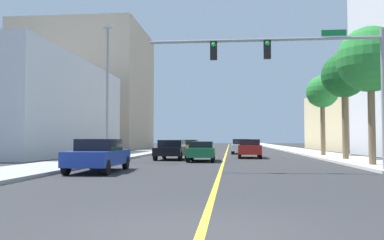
% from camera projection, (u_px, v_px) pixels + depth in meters
% --- Properties ---
extents(ground, '(192.00, 192.00, 0.00)m').
position_uv_depth(ground, '(227.00, 151.00, 48.22)').
color(ground, '#2D2D30').
extents(sidewalk_left, '(3.73, 168.00, 0.15)m').
position_uv_depth(sidewalk_left, '(155.00, 151.00, 49.05)').
color(sidewalk_left, '#9E9B93').
rests_on(sidewalk_left, ground).
extents(sidewalk_right, '(3.73, 168.00, 0.15)m').
position_uv_depth(sidewalk_right, '(301.00, 151.00, 47.40)').
color(sidewalk_right, beige).
rests_on(sidewalk_right, ground).
extents(lane_marking_center, '(0.16, 144.00, 0.01)m').
position_uv_depth(lane_marking_center, '(227.00, 151.00, 48.22)').
color(lane_marking_center, yellow).
rests_on(lane_marking_center, ground).
extents(building_left_near, '(16.22, 21.97, 8.51)m').
position_uv_depth(building_left_near, '(1.00, 109.00, 37.18)').
color(building_left_near, silver).
rests_on(building_left_near, ground).
extents(building_left_far, '(17.39, 16.37, 17.85)m').
position_uv_depth(building_left_far, '(87.00, 90.00, 60.94)').
color(building_left_far, tan).
rests_on(building_left_far, ground).
extents(building_right_far, '(16.27, 22.32, 8.03)m').
position_uv_depth(building_right_far, '(382.00, 120.00, 54.04)').
color(building_right_far, beige).
rests_on(building_right_far, ground).
extents(traffic_signal_mast, '(10.57, 0.36, 6.24)m').
position_uv_depth(traffic_signal_mast, '(307.00, 65.00, 18.23)').
color(traffic_signal_mast, gray).
rests_on(traffic_signal_mast, sidewalk_right).
extents(street_lamp, '(0.56, 0.28, 8.58)m').
position_uv_depth(street_lamp, '(107.00, 85.00, 25.57)').
color(street_lamp, gray).
rests_on(street_lamp, sidewalk_left).
extents(palm_near, '(3.46, 3.46, 7.25)m').
position_uv_depth(palm_near, '(370.00, 60.00, 21.28)').
color(palm_near, brown).
rests_on(palm_near, sidewalk_right).
extents(palm_mid, '(3.04, 3.04, 7.17)m').
position_uv_depth(palm_mid, '(344.00, 76.00, 27.31)').
color(palm_mid, brown).
rests_on(palm_mid, sidewalk_right).
extents(palm_far, '(2.64, 2.64, 6.56)m').
position_uv_depth(palm_far, '(322.00, 93.00, 33.37)').
color(palm_far, brown).
rests_on(palm_far, sidewalk_right).
extents(car_green, '(1.83, 4.40, 1.31)m').
position_uv_depth(car_green, '(201.00, 151.00, 26.83)').
color(car_green, '#196638').
rests_on(car_green, ground).
extents(car_blue, '(1.98, 4.54, 1.47)m').
position_uv_depth(car_blue, '(99.00, 155.00, 18.15)').
color(car_blue, '#1E389E').
rests_on(car_blue, ground).
extents(car_black, '(2.07, 4.16, 1.40)m').
position_uv_depth(car_black, '(172.00, 149.00, 28.83)').
color(car_black, black).
rests_on(car_black, ground).
extents(car_yellow, '(1.90, 4.10, 1.40)m').
position_uv_depth(car_yellow, '(190.00, 147.00, 40.72)').
color(car_yellow, gold).
rests_on(car_yellow, ground).
extents(car_red, '(1.85, 4.43, 1.45)m').
position_uv_depth(car_red, '(249.00, 148.00, 31.58)').
color(car_red, red).
rests_on(car_red, ground).
extents(car_white, '(2.02, 4.64, 1.47)m').
position_uv_depth(car_white, '(241.00, 146.00, 40.28)').
color(car_white, white).
rests_on(car_white, ground).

